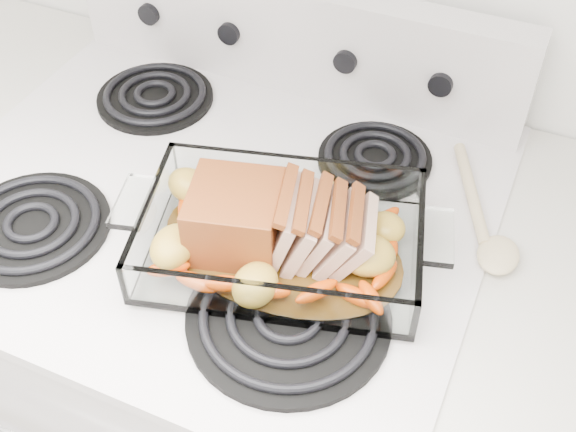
% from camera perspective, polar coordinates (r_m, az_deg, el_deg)
% --- Properties ---
extents(electric_range, '(0.78, 0.70, 1.12)m').
position_cam_1_polar(electric_range, '(1.39, -4.56, -11.82)').
color(electric_range, silver).
rests_on(electric_range, ground).
extents(baking_dish, '(0.35, 0.23, 0.07)m').
position_cam_1_polar(baking_dish, '(0.93, -0.50, -2.08)').
color(baking_dish, white).
rests_on(baking_dish, electric_range).
extents(pork_roast, '(0.23, 0.11, 0.09)m').
position_cam_1_polar(pork_roast, '(0.91, -1.81, -0.25)').
color(pork_roast, '#934119').
rests_on(pork_roast, baking_dish).
extents(roast_vegetables, '(0.35, 0.19, 0.04)m').
position_cam_1_polar(roast_vegetables, '(0.94, 0.16, -0.22)').
color(roast_vegetables, '#D23F04').
rests_on(roast_vegetables, baking_dish).
extents(wooden_spoon, '(0.13, 0.23, 0.02)m').
position_cam_1_polar(wooden_spoon, '(1.01, 15.38, -0.81)').
color(wooden_spoon, beige).
rests_on(wooden_spoon, electric_range).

